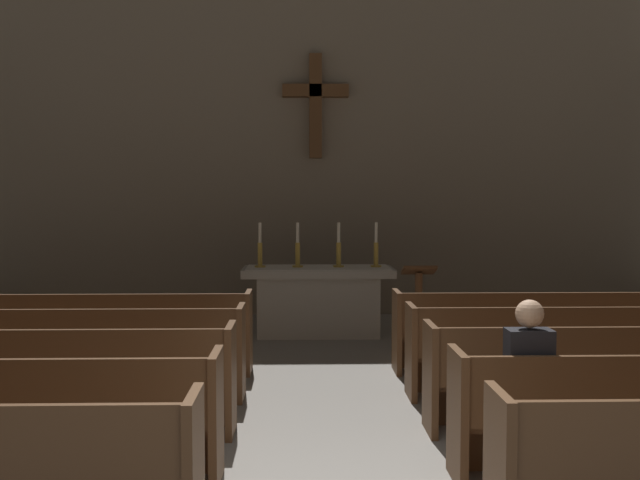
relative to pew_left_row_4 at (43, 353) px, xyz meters
name	(u,v)px	position (x,y,z in m)	size (l,w,h in m)	color
pew_left_row_4	(43,353)	(0.00, 0.00, 0.00)	(4.00, 0.50, 0.95)	brown
pew_left_row_5	(77,333)	(0.00, 1.12, 0.00)	(4.00, 0.50, 0.95)	brown
pew_right_row_4	(604,350)	(5.66, 0.00, 0.00)	(4.00, 0.50, 0.95)	brown
pew_right_row_5	(565,331)	(5.66, 1.12, 0.00)	(4.00, 0.50, 0.95)	brown
altar	(318,299)	(2.83, 3.45, 0.06)	(2.20, 0.90, 1.01)	#A8A399
candlestick_outer_left	(260,253)	(1.98, 3.45, 0.74)	(0.16, 0.16, 0.65)	#B79338
candlestick_inner_left	(298,253)	(2.53, 3.45, 0.74)	(0.16, 0.16, 0.65)	#B79338
candlestick_inner_right	(339,253)	(3.13, 3.45, 0.74)	(0.16, 0.16, 0.65)	#B79338
candlestick_outer_right	(376,253)	(3.68, 3.45, 0.74)	(0.16, 0.16, 0.65)	#B79338
apse_with_cross	(315,127)	(2.83, 5.55, 2.77)	(13.01, 0.46, 6.48)	gray
lectern	(419,310)	(4.12, 2.25, 0.07)	(0.44, 0.36, 1.15)	brown
lone_worshipper	(525,385)	(4.18, -2.20, 0.22)	(0.32, 0.43, 1.32)	#26262B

